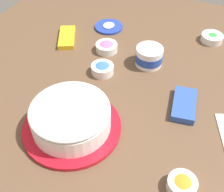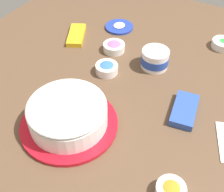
{
  "view_description": "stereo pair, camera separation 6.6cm",
  "coord_description": "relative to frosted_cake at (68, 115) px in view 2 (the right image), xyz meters",
  "views": [
    {
      "loc": [
        0.69,
        0.23,
        0.7
      ],
      "look_at": [
        0.08,
        -0.04,
        0.04
      ],
      "focal_mm": 45.88,
      "sensor_mm": 36.0,
      "label": 1
    },
    {
      "loc": [
        0.66,
        0.29,
        0.7
      ],
      "look_at": [
        0.08,
        -0.04,
        0.04
      ],
      "focal_mm": 45.88,
      "sensor_mm": 36.0,
      "label": 2
    }
  ],
  "objects": [
    {
      "name": "ground_plane",
      "position": [
        -0.23,
        0.11,
        -0.05
      ],
      "size": [
        1.54,
        1.54,
        0.0
      ],
      "primitive_type": "plane",
      "color": "brown"
    },
    {
      "name": "candy_box_lower",
      "position": [
        -0.23,
        0.29,
        -0.04
      ],
      "size": [
        0.16,
        0.09,
        0.02
      ],
      "primitive_type": "cube",
      "rotation": [
        0.0,
        0.0,
        0.15
      ],
      "color": "#2D51B2",
      "rests_on": "ground_plane"
    },
    {
      "name": "candy_box_upper",
      "position": [
        -0.42,
        -0.26,
        -0.04
      ],
      "size": [
        0.17,
        0.13,
        0.02
      ],
      "primitive_type": "cube",
      "rotation": [
        0.0,
        0.0,
        0.46
      ],
      "color": "yellow",
      "rests_on": "ground_plane"
    },
    {
      "name": "sprinkle_bowl_pink",
      "position": [
        -0.41,
        -0.07,
        -0.03
      ],
      "size": [
        0.09,
        0.09,
        0.04
      ],
      "color": "white",
      "rests_on": "ground_plane"
    },
    {
      "name": "sprinkle_bowl_orange",
      "position": [
        0.06,
        0.36,
        -0.03
      ],
      "size": [
        0.08,
        0.08,
        0.04
      ],
      "color": "white",
      "rests_on": "ground_plane"
    },
    {
      "name": "frosting_tub",
      "position": [
        -0.4,
        0.11,
        -0.01
      ],
      "size": [
        0.1,
        0.1,
        0.07
      ],
      "color": "white",
      "rests_on": "ground_plane"
    },
    {
      "name": "frosting_tub_lid",
      "position": [
        -0.58,
        -0.13,
        -0.04
      ],
      "size": [
        0.13,
        0.13,
        0.02
      ],
      "color": "#233DAD",
      "rests_on": "ground_plane"
    },
    {
      "name": "sprinkle_bowl_blue",
      "position": [
        -0.28,
        -0.03,
        -0.03
      ],
      "size": [
        0.08,
        0.08,
        0.04
      ],
      "color": "white",
      "rests_on": "ground_plane"
    },
    {
      "name": "frosted_cake",
      "position": [
        0.0,
        0.0,
        0.0
      ],
      "size": [
        0.3,
        0.3,
        0.11
      ],
      "color": "red",
      "rests_on": "ground_plane"
    },
    {
      "name": "sprinkle_bowl_green",
      "position": [
        -0.66,
        0.31,
        -0.03
      ],
      "size": [
        0.09,
        0.09,
        0.03
      ],
      "color": "white",
      "rests_on": "ground_plane"
    }
  ]
}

